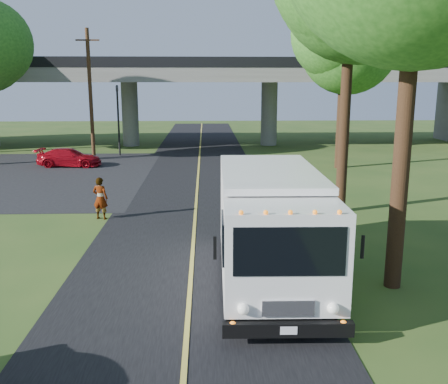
{
  "coord_description": "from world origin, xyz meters",
  "views": [
    {
      "loc": [
        0.45,
        -11.53,
        5.44
      ],
      "look_at": [
        1.1,
        5.79,
        1.6
      ],
      "focal_mm": 40.0,
      "sensor_mm": 36.0,
      "label": 1
    }
  ],
  "objects_px": {
    "step_van": "(271,224)",
    "pedestrian": "(100,198)",
    "utility_pole": "(90,94)",
    "tree_right_far": "(348,34)",
    "traffic_signal": "(118,113)",
    "red_sedan": "(69,158)"
  },
  "relations": [
    {
      "from": "traffic_signal",
      "to": "pedestrian",
      "type": "xyz_separation_m",
      "value": [
        2.2,
        -17.84,
        -2.34
      ]
    },
    {
      "from": "utility_pole",
      "to": "pedestrian",
      "type": "relative_size",
      "value": 5.24
    },
    {
      "from": "red_sedan",
      "to": "pedestrian",
      "type": "relative_size",
      "value": 2.39
    },
    {
      "from": "step_van",
      "to": "pedestrian",
      "type": "xyz_separation_m",
      "value": [
        -6.0,
        6.7,
        -0.81
      ]
    },
    {
      "from": "tree_right_far",
      "to": "step_van",
      "type": "bearing_deg",
      "value": -110.86
    },
    {
      "from": "utility_pole",
      "to": "pedestrian",
      "type": "height_order",
      "value": "utility_pole"
    },
    {
      "from": "traffic_signal",
      "to": "utility_pole",
      "type": "bearing_deg",
      "value": -126.87
    },
    {
      "from": "red_sedan",
      "to": "pedestrian",
      "type": "distance_m",
      "value": 13.79
    },
    {
      "from": "tree_right_far",
      "to": "red_sedan",
      "type": "distance_m",
      "value": 19.32
    },
    {
      "from": "utility_pole",
      "to": "step_van",
      "type": "xyz_separation_m",
      "value": [
        9.7,
        -22.54,
        -2.93
      ]
    },
    {
      "from": "tree_right_far",
      "to": "pedestrian",
      "type": "bearing_deg",
      "value": -138.08
    },
    {
      "from": "tree_right_far",
      "to": "pedestrian",
      "type": "relative_size",
      "value": 6.39
    },
    {
      "from": "traffic_signal",
      "to": "tree_right_far",
      "type": "distance_m",
      "value": 17.18
    },
    {
      "from": "step_van",
      "to": "utility_pole",
      "type": "bearing_deg",
      "value": 114.42
    },
    {
      "from": "utility_pole",
      "to": "step_van",
      "type": "relative_size",
      "value": 1.22
    },
    {
      "from": "traffic_signal",
      "to": "tree_right_far",
      "type": "height_order",
      "value": "tree_right_far"
    },
    {
      "from": "traffic_signal",
      "to": "pedestrian",
      "type": "bearing_deg",
      "value": -82.97
    },
    {
      "from": "traffic_signal",
      "to": "tree_right_far",
      "type": "bearing_deg",
      "value": -22.07
    },
    {
      "from": "utility_pole",
      "to": "tree_right_far",
      "type": "xyz_separation_m",
      "value": [
        16.71,
        -4.16,
        3.71
      ]
    },
    {
      "from": "traffic_signal",
      "to": "step_van",
      "type": "bearing_deg",
      "value": -71.52
    },
    {
      "from": "traffic_signal",
      "to": "step_van",
      "type": "distance_m",
      "value": 25.92
    },
    {
      "from": "step_van",
      "to": "pedestrian",
      "type": "distance_m",
      "value": 9.03
    }
  ]
}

